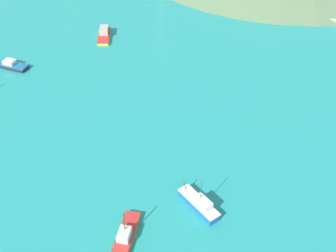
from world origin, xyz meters
name	(u,v)px	position (x,y,z in m)	size (l,w,h in m)	color
ground	(186,162)	(0.00, 30.00, -0.25)	(260.00, 280.00, 0.50)	teal
fishing_boat_0	(13,65)	(-48.19, 44.52, 0.68)	(7.04, 2.79, 1.87)	#232328
fishing_boat_6	(199,204)	(5.74, 20.32, 1.02)	(8.18, 6.13, 6.65)	#1E5BA8
fishing_boat_7	(104,34)	(-35.40, 65.40, 0.87)	(5.96, 8.89, 2.45)	gold
fishing_boat_9	(126,234)	(-2.72, 10.78, 0.77)	(3.80, 8.50, 5.92)	orange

